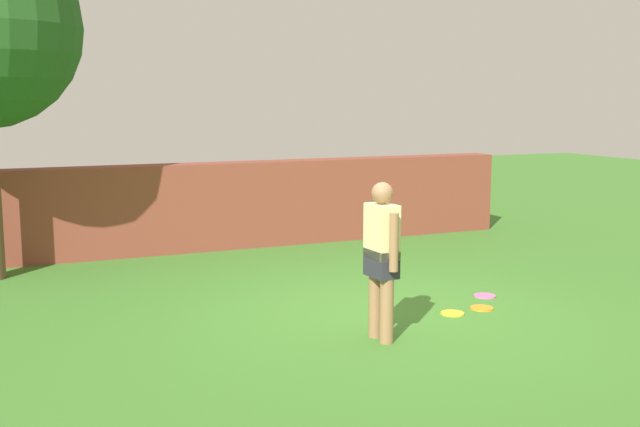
% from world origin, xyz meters
% --- Properties ---
extents(ground_plane, '(40.00, 40.00, 0.00)m').
position_xyz_m(ground_plane, '(0.00, 0.00, 0.00)').
color(ground_plane, '#3D7528').
extents(brick_wall, '(12.08, 0.50, 1.41)m').
position_xyz_m(brick_wall, '(-1.50, 4.58, 0.70)').
color(brick_wall, brown).
rests_on(brick_wall, ground).
extents(person, '(0.24, 0.54, 1.62)m').
position_xyz_m(person, '(-0.48, -0.79, 0.90)').
color(person, '#9E704C').
rests_on(person, ground).
extents(frisbee_orange, '(0.27, 0.27, 0.02)m').
position_xyz_m(frisbee_orange, '(1.15, -0.23, 0.01)').
color(frisbee_orange, orange).
rests_on(frisbee_orange, ground).
extents(frisbee_pink, '(0.27, 0.27, 0.02)m').
position_xyz_m(frisbee_pink, '(1.52, 0.23, 0.01)').
color(frisbee_pink, pink).
rests_on(frisbee_pink, ground).
extents(frisbee_yellow, '(0.27, 0.27, 0.02)m').
position_xyz_m(frisbee_yellow, '(0.71, -0.28, 0.01)').
color(frisbee_yellow, yellow).
rests_on(frisbee_yellow, ground).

